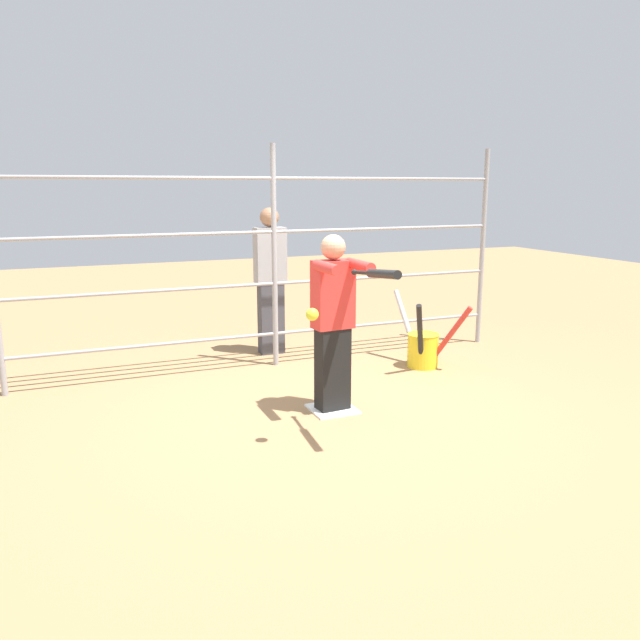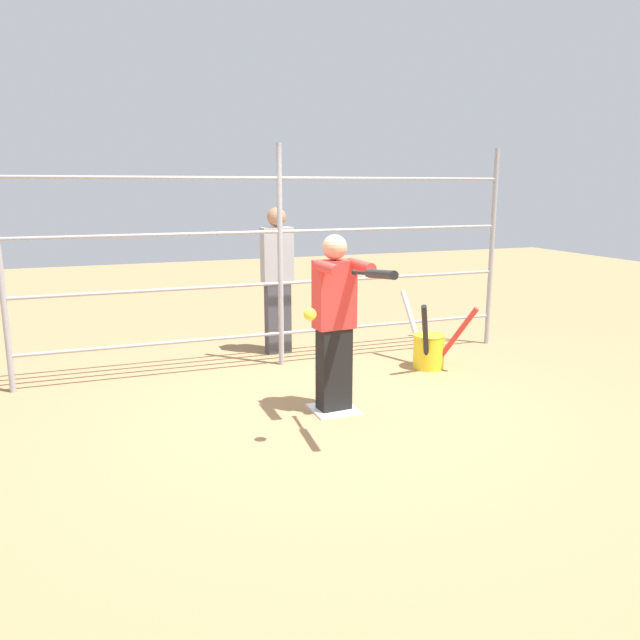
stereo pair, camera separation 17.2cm
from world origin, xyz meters
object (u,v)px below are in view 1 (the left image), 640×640
batter (334,318)px  bystander_behind_fence (270,279)px  bat_bucket (423,347)px  baseball_bat_swinging (379,274)px  softball_in_flight (312,314)px

batter → bystander_behind_fence: 2.14m
bat_bucket → bystander_behind_fence: bystander_behind_fence is taller
batter → baseball_bat_swinging: size_ratio=1.97×
batter → bat_bucket: size_ratio=1.61×
baseball_bat_swinging → bystander_behind_fence: bearing=-92.8°
baseball_bat_swinging → bystander_behind_fence: (-0.15, -3.02, -0.45)m
baseball_bat_swinging → bystander_behind_fence: 3.05m
bat_bucket → bystander_behind_fence: (1.38, -1.24, 0.68)m
baseball_bat_swinging → softball_in_flight: (0.46, -0.17, -0.30)m
batter → bat_bucket: batter is taller
bystander_behind_fence → bat_bucket: bearing=138.1°
batter → softball_in_flight: bearing=55.6°
bat_bucket → batter: bearing=30.9°
softball_in_flight → bat_bucket: 2.69m
softball_in_flight → bystander_behind_fence: bystander_behind_fence is taller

